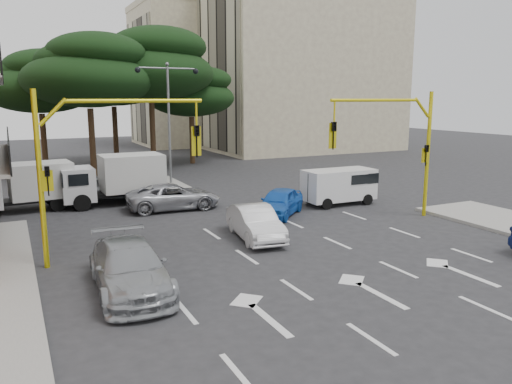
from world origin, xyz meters
TOP-DOWN VIEW (x-y plane):
  - ground at (0.00, 0.00)m, footprint 120.00×120.00m
  - median_strip at (0.00, 16.00)m, footprint 1.40×6.00m
  - apartment_beige_near at (19.95, 32.00)m, footprint 20.20×12.15m
  - apartment_beige_far at (12.95, 44.00)m, footprint 16.20×12.15m
  - pine_left_near at (-3.94, 21.96)m, footprint 9.15×9.15m
  - pine_center at (1.06, 23.96)m, footprint 9.98×9.98m
  - pine_left_far at (-6.94, 25.96)m, footprint 8.32×8.32m
  - pine_right at (5.06, 25.96)m, footprint 7.49×7.49m
  - pine_back at (-0.94, 28.96)m, footprint 9.15×9.15m
  - signal_mast_right at (6.80, 1.99)m, footprint 5.79×0.37m
  - signal_mast_left at (-6.80, 1.99)m, footprint 5.79×0.37m
  - street_lamp_center at (0.00, 16.00)m, footprint 4.16×0.36m
  - car_white_hatch at (-0.65, 2.03)m, footprint 2.01×4.26m
  - car_blue_compact at (2.25, 5.20)m, footprint 3.95×3.84m
  - car_silver_wagon at (-6.50, -1.36)m, footprint 2.33×5.14m
  - car_silver_cross_a at (-2.00, 8.85)m, footprint 4.93×2.53m
  - car_silver_cross_b at (-4.61, 13.00)m, footprint 4.46×2.45m
  - van_white at (6.39, 6.06)m, footprint 3.92×1.83m
  - box_truck_a at (-9.00, 11.79)m, footprint 5.13×2.51m
  - box_truck_b at (-4.50, 11.50)m, footprint 5.45×2.34m

SIDE VIEW (x-z plane):
  - ground at x=0.00m, z-range 0.00..0.00m
  - median_strip at x=0.00m, z-range 0.00..0.15m
  - car_silver_cross_a at x=-2.00m, z-range 0.00..1.33m
  - car_blue_compact at x=2.25m, z-range 0.00..1.34m
  - car_white_hatch at x=-0.65m, z-range 0.00..1.35m
  - car_silver_cross_b at x=-4.61m, z-range 0.00..1.44m
  - car_silver_wagon at x=-6.50m, z-range 0.00..1.46m
  - van_white at x=6.39m, z-range 0.00..1.95m
  - box_truck_a at x=-9.00m, z-range 0.00..2.45m
  - box_truck_b at x=-4.50m, z-range 0.00..2.67m
  - signal_mast_right at x=6.80m, z-range 0.88..6.88m
  - signal_mast_left at x=-6.80m, z-range 0.88..6.88m
  - street_lamp_center at x=0.00m, z-range 1.54..9.31m
  - pine_right at x=5.06m, z-range 2.03..10.40m
  - pine_left_far at x=-6.94m, z-range 2.26..11.56m
  - pine_left_near at x=-3.94m, z-range 2.49..12.72m
  - pine_back at x=-0.94m, z-range 2.49..12.72m
  - pine_center at x=1.06m, z-range 2.72..13.88m
  - apartment_beige_far at x=12.95m, z-range 0.00..16.70m
  - apartment_beige_near at x=19.95m, z-range 0.00..18.70m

